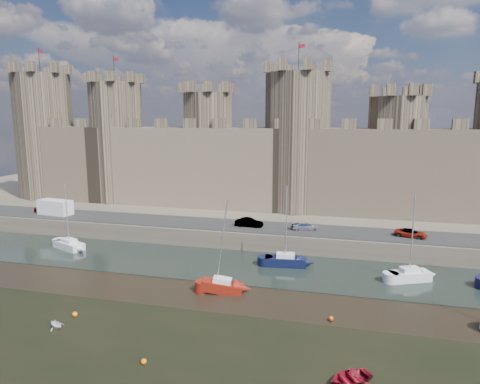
# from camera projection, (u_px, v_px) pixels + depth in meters

# --- Properties ---
(ground) EXTENTS (160.00, 160.00, 0.00)m
(ground) POSITION_uv_depth(u_px,v_px,m) (181.00, 383.00, 29.91)
(ground) COLOR black
(ground) RESTS_ON ground
(water_channel) EXTENTS (160.00, 12.00, 0.08)m
(water_channel) POSITION_uv_depth(u_px,v_px,m) (254.00, 267.00, 52.80)
(water_channel) COLOR black
(water_channel) RESTS_ON ground
(quay) EXTENTS (160.00, 60.00, 2.50)m
(quay) POSITION_uv_depth(u_px,v_px,m) (293.00, 202.00, 86.94)
(quay) COLOR #4C443A
(quay) RESTS_ON ground
(road) EXTENTS (160.00, 7.00, 0.10)m
(road) POSITION_uv_depth(u_px,v_px,m) (269.00, 228.00, 61.91)
(road) COLOR black
(road) RESTS_ON quay
(castle) EXTENTS (108.50, 11.00, 29.00)m
(castle) POSITION_uv_depth(u_px,v_px,m) (281.00, 156.00, 73.84)
(castle) COLOR #42382B
(castle) RESTS_ON quay
(car_0) EXTENTS (3.77, 1.91, 1.23)m
(car_0) POSITION_uv_depth(u_px,v_px,m) (45.00, 210.00, 71.32)
(car_0) COLOR gray
(car_0) RESTS_ON quay
(car_1) EXTENTS (4.10, 1.56, 1.33)m
(car_1) POSITION_uv_depth(u_px,v_px,m) (249.00, 223.00, 62.24)
(car_1) COLOR gray
(car_1) RESTS_ON quay
(car_2) EXTENTS (4.14, 2.53, 1.12)m
(car_2) POSITION_uv_depth(u_px,v_px,m) (305.00, 226.00, 60.57)
(car_2) COLOR gray
(car_2) RESTS_ON quay
(car_3) EXTENTS (4.45, 2.85, 1.14)m
(car_3) POSITION_uv_depth(u_px,v_px,m) (411.00, 233.00, 56.88)
(car_3) COLOR gray
(car_3) RESTS_ON quay
(van) EXTENTS (5.95, 3.04, 2.48)m
(van) POSITION_uv_depth(u_px,v_px,m) (55.00, 208.00, 69.90)
(van) COLOR silver
(van) RESTS_ON quay
(sailboat_0) EXTENTS (5.30, 3.66, 9.23)m
(sailboat_0) POSITION_uv_depth(u_px,v_px,m) (69.00, 244.00, 59.94)
(sailboat_0) COLOR silver
(sailboat_0) RESTS_ON ground
(sailboat_1) EXTENTS (5.24, 2.55, 10.09)m
(sailboat_1) POSITION_uv_depth(u_px,v_px,m) (285.00, 260.00, 53.11)
(sailboat_1) COLOR black
(sailboat_1) RESTS_ON ground
(sailboat_2) EXTENTS (4.95, 3.58, 9.98)m
(sailboat_2) POSITION_uv_depth(u_px,v_px,m) (410.00, 275.00, 48.24)
(sailboat_2) COLOR silver
(sailboat_2) RESTS_ON ground
(sailboat_4) EXTENTS (4.51, 2.32, 10.05)m
(sailboat_4) POSITION_uv_depth(u_px,v_px,m) (222.00, 285.00, 45.27)
(sailboat_4) COLOR maroon
(sailboat_4) RESTS_ON ground
(dinghy_3) EXTENTS (1.80, 1.68, 0.78)m
(dinghy_3) POSITION_uv_depth(u_px,v_px,m) (56.00, 325.00, 37.47)
(dinghy_3) COLOR white
(dinghy_3) RESTS_ON ground
(dinghy_4) EXTENTS (4.16, 4.01, 0.70)m
(dinghy_4) POSITION_uv_depth(u_px,v_px,m) (350.00, 378.00, 29.82)
(dinghy_4) COLOR maroon
(dinghy_4) RESTS_ON ground
(buoy_1) EXTENTS (0.49, 0.49, 0.49)m
(buoy_1) POSITION_uv_depth(u_px,v_px,m) (75.00, 314.00, 39.74)
(buoy_1) COLOR orange
(buoy_1) RESTS_ON ground
(buoy_3) EXTENTS (0.47, 0.47, 0.47)m
(buoy_3) POSITION_uv_depth(u_px,v_px,m) (331.00, 319.00, 38.93)
(buoy_3) COLOR #DB4409
(buoy_3) RESTS_ON ground
(buoy_4) EXTENTS (0.45, 0.45, 0.45)m
(buoy_4) POSITION_uv_depth(u_px,v_px,m) (144.00, 362.00, 32.11)
(buoy_4) COLOR orange
(buoy_4) RESTS_ON ground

